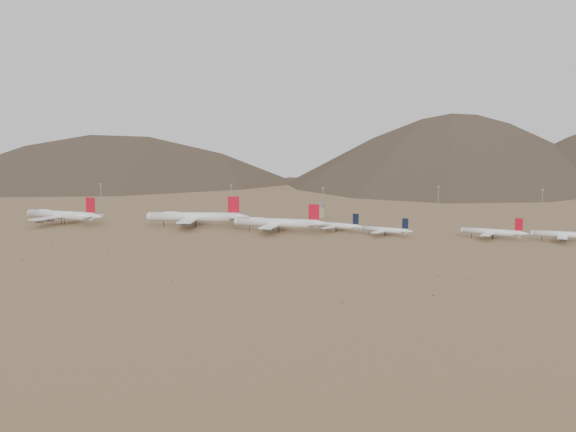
% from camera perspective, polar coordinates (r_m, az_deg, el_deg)
% --- Properties ---
extents(ground, '(3000.00, 3000.00, 0.00)m').
position_cam_1_polar(ground, '(493.43, -3.38, -1.60)').
color(ground, '#94704C').
rests_on(ground, ground).
extents(mountain_ridge, '(4400.00, 1000.00, 300.00)m').
position_cam_1_polar(mountain_ridge, '(1378.03, 7.21, 9.87)').
color(mountain_ridge, '#46362A').
rests_on(mountain_ridge, ground).
extents(widebody_west, '(73.14, 57.41, 22.02)m').
position_cam_1_polar(widebody_west, '(579.57, -17.44, 0.09)').
color(widebody_west, silver).
rests_on(widebody_west, ground).
extents(widebody_centre, '(77.86, 60.71, 23.27)m').
position_cam_1_polar(widebody_centre, '(542.15, -7.43, -0.05)').
color(widebody_centre, silver).
rests_on(widebody_centre, ground).
extents(widebody_east, '(69.94, 53.65, 20.76)m').
position_cam_1_polar(widebody_east, '(509.32, -0.84, -0.52)').
color(widebody_east, silver).
rests_on(widebody_east, ground).
extents(narrowbody_a, '(40.16, 30.08, 13.92)m').
position_cam_1_polar(narrowbody_a, '(515.41, 3.89, -0.75)').
color(narrowbody_a, silver).
rests_on(narrowbody_a, ground).
extents(narrowbody_b, '(38.06, 28.40, 13.08)m').
position_cam_1_polar(narrowbody_b, '(497.07, 7.73, -1.10)').
color(narrowbody_b, silver).
rests_on(narrowbody_b, ground).
extents(narrowbody_c, '(44.23, 32.77, 14.99)m').
position_cam_1_polar(narrowbody_c, '(496.48, 15.92, -1.23)').
color(narrowbody_c, silver).
rests_on(narrowbody_c, ground).
extents(narrowbody_d, '(45.47, 33.05, 15.07)m').
position_cam_1_polar(narrowbody_d, '(498.67, 21.09, -1.38)').
color(narrowbody_d, silver).
rests_on(narrowbody_d, ground).
extents(control_tower, '(8.00, 8.00, 12.00)m').
position_cam_1_polar(control_tower, '(602.01, 2.54, 0.40)').
color(control_tower, gray).
rests_on(control_tower, ground).
extents(mast_far_west, '(2.00, 0.60, 25.70)m').
position_cam_1_polar(mast_far_west, '(659.52, -14.56, 1.51)').
color(mast_far_west, gray).
rests_on(mast_far_west, ground).
extents(mast_west, '(2.00, 0.60, 25.70)m').
position_cam_1_polar(mast_west, '(624.66, -4.52, 1.43)').
color(mast_west, gray).
rests_on(mast_west, ground).
extents(mast_centre, '(2.00, 0.60, 25.70)m').
position_cam_1_polar(mast_centre, '(591.62, 2.78, 1.15)').
color(mast_centre, gray).
rests_on(mast_centre, ground).
extents(mast_east, '(2.00, 0.60, 25.70)m').
position_cam_1_polar(mast_east, '(619.21, 11.79, 1.26)').
color(mast_east, gray).
rests_on(mast_east, ground).
extents(mast_far_east, '(2.00, 0.60, 25.70)m').
position_cam_1_polar(mast_far_east, '(609.13, 19.45, 0.94)').
color(mast_far_east, gray).
rests_on(mast_far_east, ground).
extents(desert_scrub, '(417.76, 165.03, 0.89)m').
position_cam_1_polar(desert_scrub, '(397.66, -7.23, -3.59)').
color(desert_scrub, olive).
rests_on(desert_scrub, ground).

